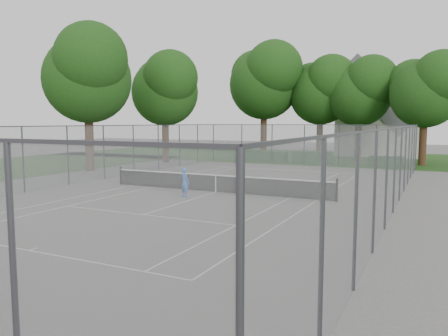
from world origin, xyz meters
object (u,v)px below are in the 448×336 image
at_px(house, 381,116).
at_px(girl_player, 185,182).
at_px(tennis_net, 216,183).
at_px(woman_player, 240,164).

bearing_deg(house, girl_player, -99.28).
xyz_separation_m(tennis_net, house, (4.72, 30.86, 3.88)).
distance_m(house, girl_player, 33.56).
bearing_deg(girl_player, tennis_net, -86.19).
relative_size(house, girl_player, 7.32).
bearing_deg(woman_player, girl_player, -59.43).
distance_m(tennis_net, house, 31.46).
height_order(girl_player, woman_player, woman_player).
bearing_deg(tennis_net, girl_player, -107.63).
relative_size(tennis_net, woman_player, 8.36).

